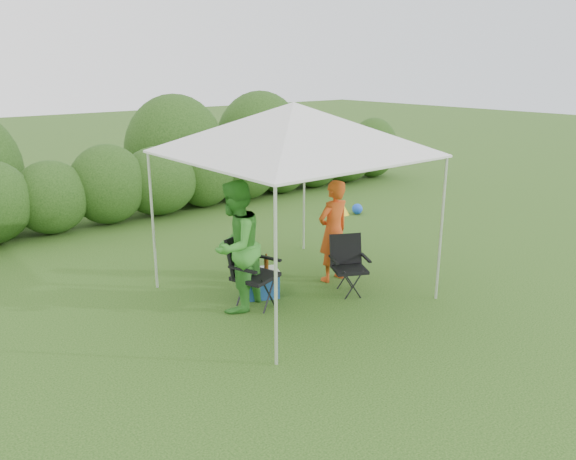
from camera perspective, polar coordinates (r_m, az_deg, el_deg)
ground at (r=8.21m, az=2.78°, el=-7.43°), size 70.00×70.00×0.00m
hedge at (r=12.90m, az=-14.95°, el=4.75°), size 17.00×1.53×1.80m
canopy at (r=7.94m, az=0.58°, el=10.23°), size 3.10×3.10×2.83m
chair_right at (r=8.49m, az=6.11°, el=-3.11°), size 0.67×0.66×0.87m
chair_left at (r=7.97m, az=-3.91°, el=-3.74°), size 0.75×0.71×1.02m
man at (r=8.83m, az=4.62°, el=-0.11°), size 0.60×0.40×1.63m
woman at (r=7.76m, az=-5.36°, el=-1.65°), size 1.12×1.03×1.84m
cooler at (r=8.36m, az=-2.69°, el=-5.41°), size 0.60×0.54×0.42m
bottle at (r=8.25m, az=-2.22°, el=-3.25°), size 0.07×0.07×0.25m
lawn_toy at (r=12.99m, az=5.88°, el=2.21°), size 0.61×0.51×0.31m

